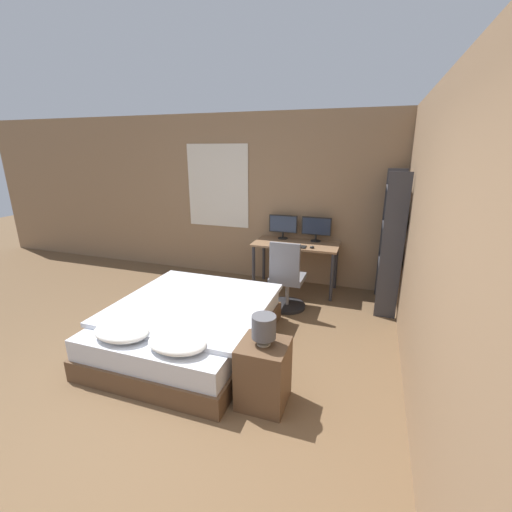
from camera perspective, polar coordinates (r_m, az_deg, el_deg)
name	(u,v)px	position (r m, az deg, el deg)	size (l,w,h in m)	color
ground_plane	(145,434)	(3.16, -18.04, -26.38)	(20.00, 20.00, 0.00)	brown
wall_back	(274,200)	(5.65, 2.97, 9.32)	(12.00, 0.08, 2.70)	#8E7051
wall_side_right	(425,243)	(3.38, 26.28, 1.97)	(0.06, 12.00, 2.70)	#8E7051
bed	(189,326)	(3.99, -11.06, -11.31)	(1.65, 1.95, 0.57)	brown
nightstand	(263,373)	(3.12, 1.25, -18.98)	(0.41, 0.41, 0.58)	brown
bedside_lamp	(264,327)	(2.88, 1.31, -11.77)	(0.20, 0.20, 0.26)	gray
desk	(296,250)	(5.32, 6.65, 1.07)	(1.30, 0.63, 0.76)	#846042
monitor_left	(283,225)	(5.50, 4.54, 5.14)	(0.46, 0.16, 0.38)	black
monitor_right	(316,228)	(5.40, 10.02, 4.69)	(0.46, 0.16, 0.38)	black
keyboard	(293,246)	(5.09, 6.19, 1.65)	(0.39, 0.13, 0.02)	black
computer_mouse	(312,247)	(5.04, 9.32, 1.46)	(0.07, 0.05, 0.04)	black
office_chair	(286,283)	(4.73, 5.10, -4.43)	(0.52, 0.52, 0.99)	black
bookshelf	(392,237)	(4.87, 21.75, 3.01)	(0.27, 0.77, 1.89)	#333338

